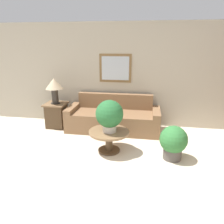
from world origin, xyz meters
The scene contains 8 objects.
ground_plane centered at (0.00, 0.00, 0.00)m, with size 20.00×20.00×0.00m, color beige.
wall_back centered at (-0.01, 3.33, 1.30)m, with size 7.94×0.09×2.60m.
couch_main centered at (-0.46, 2.83, 0.29)m, with size 2.27×0.86×0.86m.
coffee_table centered at (-0.37, 1.70, 0.32)m, with size 0.81×0.81×0.44m.
side_table centered at (-1.94, 2.80, 0.32)m, with size 0.54×0.54×0.63m.
table_lamp centered at (-1.94, 2.80, 1.08)m, with size 0.43×0.43×0.64m.
potted_plant_on_table centered at (-0.35, 1.68, 0.78)m, with size 0.54×0.54×0.63m.
potted_plant_floor centered at (0.87, 1.59, 0.35)m, with size 0.52×0.52×0.66m.
Camera 1 is at (0.35, -2.25, 2.12)m, focal length 35.00 mm.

